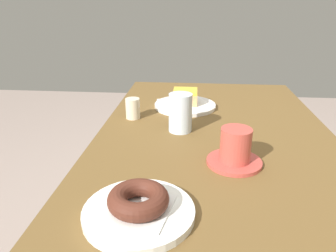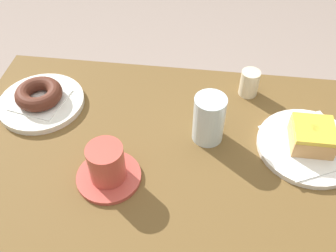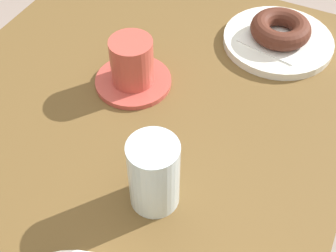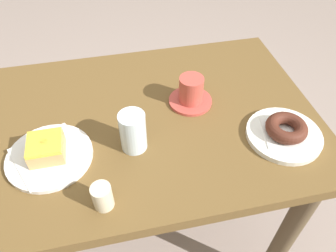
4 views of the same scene
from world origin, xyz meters
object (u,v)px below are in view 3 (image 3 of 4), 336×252
plate_chocolate_ring (278,41)px  donut_chocolate_ring (281,29)px  coffee_cup (132,66)px  water_glass (154,174)px

plate_chocolate_ring → donut_chocolate_ring: (0.00, 0.00, 0.03)m
donut_chocolate_ring → coffee_cup: (0.21, -0.19, 0.00)m
donut_chocolate_ring → coffee_cup: size_ratio=0.85×
water_glass → coffee_cup: (-0.19, -0.14, -0.02)m
plate_chocolate_ring → coffee_cup: 0.29m
coffee_cup → donut_chocolate_ring: bearing=137.8°
donut_chocolate_ring → water_glass: 0.41m
water_glass → coffee_cup: water_glass is taller
plate_chocolate_ring → water_glass: size_ratio=1.81×
donut_chocolate_ring → coffee_cup: bearing=-42.2°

